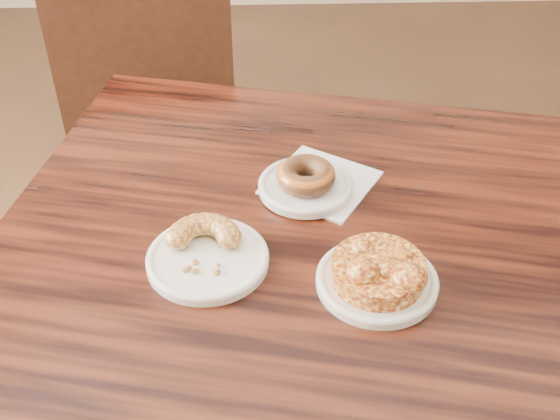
{
  "coord_description": "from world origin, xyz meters",
  "views": [
    {
      "loc": [
        -0.34,
        -0.95,
        1.45
      ],
      "look_at": [
        -0.31,
        -0.15,
        0.8
      ],
      "focal_mm": 45.0,
      "sensor_mm": 36.0,
      "label": 1
    }
  ],
  "objects_px": {
    "chair_far": "(151,123)",
    "glazed_donut": "(306,175)",
    "cafe_table": "(293,404)",
    "apple_fritter": "(379,267)",
    "cruller_fragment": "(207,248)"
  },
  "relations": [
    {
      "from": "chair_far",
      "to": "glazed_donut",
      "type": "bearing_deg",
      "value": 106.4
    },
    {
      "from": "cafe_table",
      "to": "apple_fritter",
      "type": "xyz_separation_m",
      "value": [
        0.11,
        -0.07,
        0.41
      ]
    },
    {
      "from": "cafe_table",
      "to": "apple_fritter",
      "type": "bearing_deg",
      "value": -21.41
    },
    {
      "from": "glazed_donut",
      "to": "apple_fritter",
      "type": "height_order",
      "value": "apple_fritter"
    },
    {
      "from": "chair_far",
      "to": "glazed_donut",
      "type": "relative_size",
      "value": 9.45
    },
    {
      "from": "glazed_donut",
      "to": "apple_fritter",
      "type": "relative_size",
      "value": 0.55
    },
    {
      "from": "chair_far",
      "to": "cruller_fragment",
      "type": "relative_size",
      "value": 7.37
    },
    {
      "from": "cafe_table",
      "to": "apple_fritter",
      "type": "height_order",
      "value": "apple_fritter"
    },
    {
      "from": "glazed_donut",
      "to": "cruller_fragment",
      "type": "distance_m",
      "value": 0.22
    },
    {
      "from": "chair_far",
      "to": "glazed_donut",
      "type": "xyz_separation_m",
      "value": [
        0.36,
        -0.7,
        0.33
      ]
    },
    {
      "from": "cafe_table",
      "to": "chair_far",
      "type": "height_order",
      "value": "chair_far"
    },
    {
      "from": "cafe_table",
      "to": "apple_fritter",
      "type": "distance_m",
      "value": 0.43
    },
    {
      "from": "chair_far",
      "to": "glazed_donut",
      "type": "height_order",
      "value": "chair_far"
    },
    {
      "from": "glazed_donut",
      "to": "apple_fritter",
      "type": "distance_m",
      "value": 0.23
    },
    {
      "from": "cruller_fragment",
      "to": "glazed_donut",
      "type": "bearing_deg",
      "value": 47.18
    }
  ]
}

